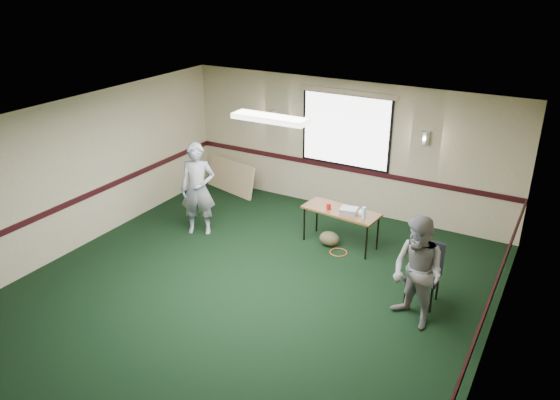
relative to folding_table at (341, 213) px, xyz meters
The scene contains 13 objects.
ground 2.61m from the folding_table, 103.93° to the right, with size 8.00×8.00×0.00m, color black.
room_shell 1.17m from the folding_table, 151.33° to the right, with size 8.00×8.02×8.00m.
folding_table is the anchor object (origin of this frame).
projector 0.21m from the folding_table, 20.35° to the right, with size 0.30×0.25×0.10m, color #92929A.
game_console 0.36m from the folding_table, ahead, with size 0.18×0.14×0.04m, color white.
red_cup 0.25m from the folding_table, 158.21° to the right, with size 0.08×0.08×0.12m, color #B9130C.
water_bottle 0.52m from the folding_table, 15.87° to the right, with size 0.06×0.06×0.21m, color #99DAFB.
duffel_bag 0.55m from the folding_table, 140.92° to the right, with size 0.38×0.29×0.27m, color #4E4B2C.
cable_coil 0.71m from the folding_table, 70.22° to the right, with size 0.32×0.32×0.02m, color #DF531B.
folded_table 3.39m from the folding_table, 160.22° to the left, with size 1.41×0.06×0.73m, color tan.
conference_chair 2.10m from the folding_table, 29.35° to the right, with size 0.47×0.49×0.95m.
person_left 2.69m from the folding_table, 161.72° to the right, with size 0.65×0.43×1.78m, color #3D5487.
person_right 2.51m from the folding_table, 41.82° to the right, with size 0.80×0.62×1.65m, color #6887A2.
Camera 1 is at (4.02, -5.84, 4.75)m, focal length 35.00 mm.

